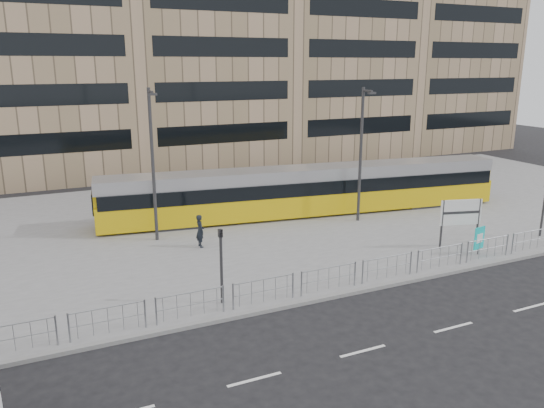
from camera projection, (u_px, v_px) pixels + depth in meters
name	position (u px, v px, depth m)	size (l,w,h in m)	color
ground	(349.00, 295.00, 22.32)	(120.00, 120.00, 0.00)	black
plaza	(243.00, 220.00, 32.84)	(64.00, 24.00, 0.15)	slate
kerb	(348.00, 293.00, 22.35)	(64.00, 0.25, 0.17)	gray
building_row	(169.00, 26.00, 49.72)	(70.40, 18.40, 31.20)	brown
pedestrian_barrier	(382.00, 263.00, 23.32)	(32.07, 0.07, 1.10)	#96989E
road_markings	(432.00, 333.00, 19.22)	(62.00, 0.12, 0.01)	white
tram	(308.00, 191.00, 33.56)	(25.88, 5.90, 3.04)	gold
station_sign	(461.00, 215.00, 27.30)	(2.18, 0.67, 2.57)	#2D2D30
ad_panel	(479.00, 238.00, 26.51)	(0.76, 0.20, 1.44)	#2D2D30
pedestrian	(200.00, 231.00, 27.60)	(0.64, 0.42, 1.75)	black
traffic_light_west	(221.00, 257.00, 20.81)	(0.19, 0.22, 3.10)	#2D2D30
traffic_light_east	(544.00, 202.00, 29.08)	(0.16, 0.20, 3.10)	#2D2D30
lamp_post_west	(153.00, 159.00, 27.77)	(0.45, 1.04, 8.14)	#2D2D30
lamp_post_east	(361.00, 150.00, 31.35)	(0.45, 1.04, 8.00)	#2D2D30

